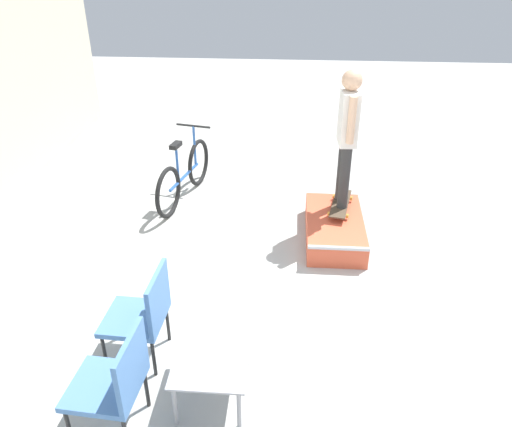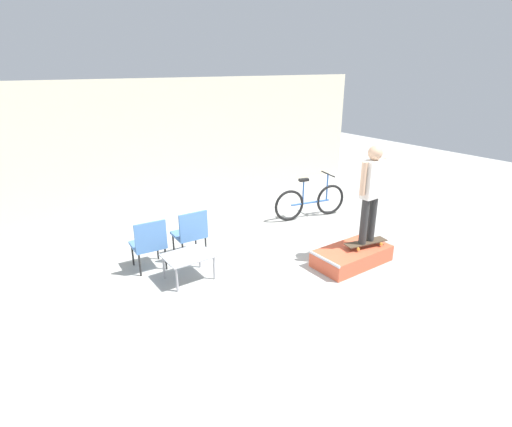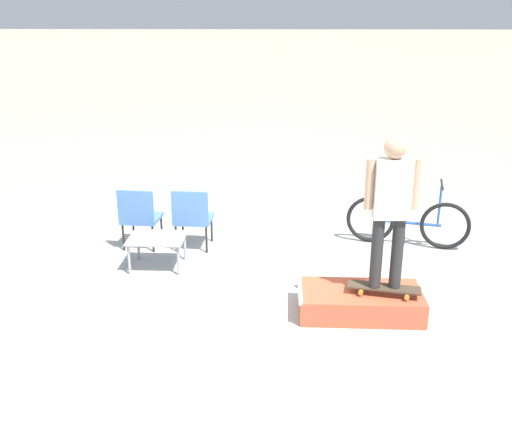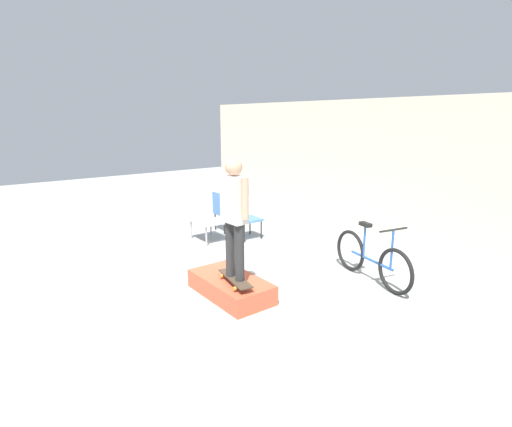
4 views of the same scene
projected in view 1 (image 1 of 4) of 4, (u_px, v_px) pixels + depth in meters
name	position (u px, v px, depth m)	size (l,w,h in m)	color
ground_plane	(297.00, 313.00, 5.10)	(24.00, 24.00, 0.00)	#A8A8A3
skate_ramp_box	(334.00, 228.00, 6.30)	(1.40, 0.70, 0.31)	#DB5638
skateboard_on_ramp	(341.00, 204.00, 6.40)	(0.82, 0.36, 0.07)	#473828
person_skater	(348.00, 129.00, 5.92)	(0.57, 0.24, 1.69)	#2D2D2D
coffee_table	(212.00, 360.00, 4.04)	(0.75, 0.60, 0.43)	#9E9EA3
patio_chair_left	(115.00, 380.00, 3.67)	(0.56, 0.56, 0.92)	black
patio_chair_right	(144.00, 312.00, 4.34)	(0.54, 0.54, 0.92)	black
bicycle	(184.00, 175.00, 7.14)	(1.75, 0.56, 0.99)	black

